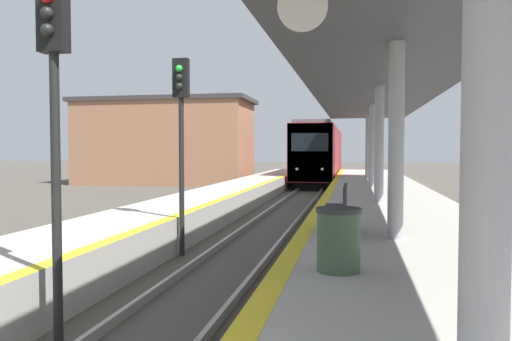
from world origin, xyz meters
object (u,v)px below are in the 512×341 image
Objects in this scene: signal_mid at (181,119)px; bench at (339,207)px; signal_near at (54,92)px; trash_bin at (338,239)px; train at (321,153)px.

bench is at bearing -19.34° from signal_mid.
trash_bin is (3.50, 0.97, -1.90)m from signal_near.
signal_near is 1.00× the size of signal_mid.
signal_near is 2.90× the size of bench.
signal_mid is at bearing 160.66° from bench.
train reaches higher than bench.
signal_mid is at bearing -92.76° from train.
bench is (3.41, 4.13, -1.84)m from signal_near.
signal_mid is 6.14m from trash_bin.
signal_mid is 2.90× the size of bench.
train reaches higher than trash_bin.
signal_mid reaches higher than trash_bin.
signal_near is at bearing -87.14° from signal_mid.
train is 23.78× the size of trash_bin.
signal_near reaches higher than train.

